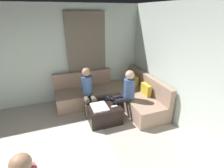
% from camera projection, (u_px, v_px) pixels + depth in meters
% --- Properties ---
extents(wall_back, '(6.00, 0.12, 2.70)m').
position_uv_depth(wall_back, '(214.00, 82.00, 2.99)').
color(wall_back, silver).
rests_on(wall_back, ground_plane).
extents(wall_left, '(0.12, 6.00, 2.70)m').
position_uv_depth(wall_left, '(38.00, 57.00, 4.59)').
color(wall_left, silver).
rests_on(wall_left, ground_plane).
extents(curtain_panel, '(0.06, 1.10, 2.50)m').
position_uv_depth(curtain_panel, '(87.00, 58.00, 4.96)').
color(curtain_panel, '#726659').
rests_on(curtain_panel, ground_plane).
extents(sectional_couch, '(2.10, 2.55, 0.87)m').
position_uv_depth(sectional_couch, '(115.00, 95.00, 4.87)').
color(sectional_couch, '#9E7F6B').
rests_on(sectional_couch, ground_plane).
extents(ottoman, '(0.76, 0.76, 0.42)m').
position_uv_depth(ottoman, '(103.00, 112.00, 4.18)').
color(ottoman, black).
rests_on(ottoman, ground_plane).
extents(folded_blanket, '(0.44, 0.36, 0.04)m').
position_uv_depth(folded_blanket, '(99.00, 107.00, 3.97)').
color(folded_blanket, white).
rests_on(folded_blanket, ottoman).
extents(coffee_mug, '(0.08, 0.08, 0.10)m').
position_uv_depth(coffee_mug, '(107.00, 98.00, 4.33)').
color(coffee_mug, '#334C72').
rests_on(coffee_mug, ottoman).
extents(game_remote, '(0.05, 0.15, 0.02)m').
position_uv_depth(game_remote, '(114.00, 106.00, 4.01)').
color(game_remote, white).
rests_on(game_remote, ottoman).
extents(person_on_couch_back, '(0.30, 0.60, 1.20)m').
position_uv_depth(person_on_couch_back, '(126.00, 92.00, 4.22)').
color(person_on_couch_back, black).
rests_on(person_on_couch_back, ground_plane).
extents(person_on_couch_side, '(0.60, 0.30, 1.20)m').
position_uv_depth(person_on_couch_side, '(88.00, 89.00, 4.34)').
color(person_on_couch_side, brown).
rests_on(person_on_couch_side, ground_plane).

